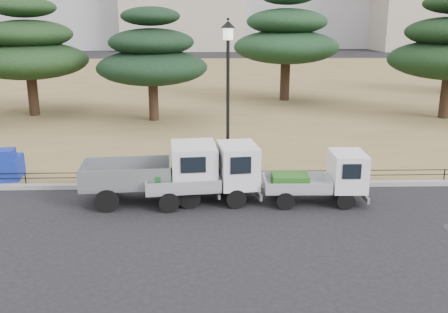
{
  "coord_description": "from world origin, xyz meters",
  "views": [
    {
      "loc": [
        -0.47,
        -14.19,
        5.82
      ],
      "look_at": [
        0.0,
        2.0,
        1.3
      ],
      "focal_mm": 40.0,
      "sensor_mm": 36.0,
      "label": 1
    }
  ],
  "objects_px": {
    "truck_kei_rear": "(322,178)",
    "street_lamp": "(228,75)",
    "truck_kei_front": "(211,174)",
    "truck_large": "(158,170)"
  },
  "relations": [
    {
      "from": "truck_large",
      "to": "street_lamp",
      "type": "bearing_deg",
      "value": 29.56
    },
    {
      "from": "truck_large",
      "to": "truck_kei_rear",
      "type": "distance_m",
      "value": 5.3
    },
    {
      "from": "truck_kei_front",
      "to": "street_lamp",
      "type": "xyz_separation_m",
      "value": [
        0.61,
        1.74,
        2.98
      ]
    },
    {
      "from": "street_lamp",
      "to": "truck_large",
      "type": "bearing_deg",
      "value": -145.13
    },
    {
      "from": "truck_kei_front",
      "to": "street_lamp",
      "type": "height_order",
      "value": "street_lamp"
    },
    {
      "from": "truck_kei_rear",
      "to": "truck_large",
      "type": "bearing_deg",
      "value": 177.65
    },
    {
      "from": "truck_kei_rear",
      "to": "street_lamp",
      "type": "xyz_separation_m",
      "value": [
        -2.98,
        1.9,
        3.08
      ]
    },
    {
      "from": "truck_kei_rear",
      "to": "street_lamp",
      "type": "distance_m",
      "value": 4.69
    },
    {
      "from": "truck_large",
      "to": "street_lamp",
      "type": "relative_size",
      "value": 0.8
    },
    {
      "from": "truck_large",
      "to": "truck_kei_front",
      "type": "distance_m",
      "value": 1.71
    }
  ]
}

